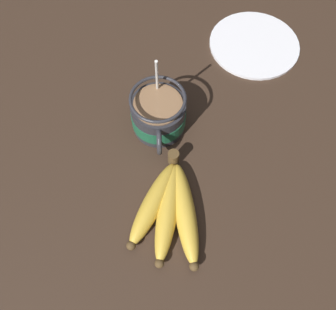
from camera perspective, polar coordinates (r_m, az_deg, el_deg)
name	(u,v)px	position (r cm, az deg, el deg)	size (l,w,h in cm)	color
table	(173,161)	(62.66, 0.84, -0.98)	(107.56, 107.56, 3.52)	#332319
coffee_mug	(159,115)	(61.14, -1.66, 6.97)	(13.53, 10.24, 16.07)	#28282D
banana_bunch	(169,208)	(55.61, 0.23, -9.24)	(20.24, 13.07, 4.13)	#4C381E
small_plate	(254,44)	(79.54, 14.78, 18.16)	(19.97, 19.97, 0.60)	white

